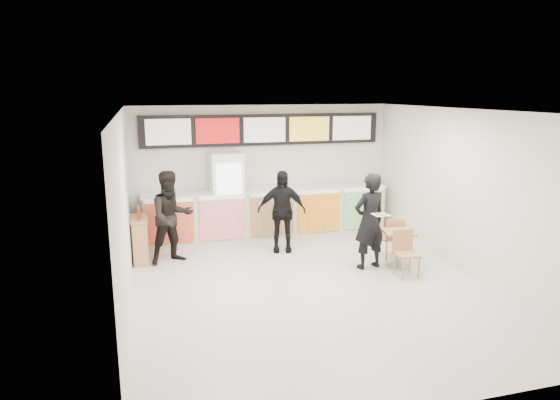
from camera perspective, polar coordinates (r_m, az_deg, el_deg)
name	(u,v)px	position (r m, az deg, el deg)	size (l,w,h in m)	color
floor	(313,288)	(8.72, 3.76, -9.98)	(7.00, 7.00, 0.00)	beige
ceiling	(315,111)	(8.07, 4.06, 10.13)	(7.00, 7.00, 0.00)	white
wall_back	(263,171)	(11.56, -1.91, 3.37)	(6.00, 6.00, 0.00)	silver
wall_left	(125,215)	(7.81, -17.33, -1.61)	(7.00, 7.00, 0.00)	silver
wall_right	(470,193)	(9.67, 20.90, 0.76)	(7.00, 7.00, 0.00)	silver
service_counter	(268,214)	(11.36, -1.38, -1.57)	(5.56, 0.77, 1.14)	silver
menu_board	(264,130)	(11.37, -1.83, 8.04)	(5.50, 0.14, 0.70)	black
drinks_fridge	(227,197)	(11.09, -6.10, 0.29)	(0.70, 0.67, 2.00)	white
mirror_panel	(127,173)	(10.17, -17.05, 3.00)	(0.01, 2.00, 1.50)	#B2B7BF
customer_main	(369,221)	(9.52, 10.19, -2.39)	(0.67, 0.44, 1.83)	black
customer_left	(172,217)	(9.91, -12.29, -1.93)	(0.88, 0.69, 1.82)	black
customer_mid	(282,211)	(10.37, 0.17, -1.29)	(1.01, 0.42, 1.72)	black
pizza_slice	(381,214)	(9.07, 11.48, -1.61)	(0.36, 0.36, 0.02)	beige
cafe_table	(398,242)	(9.79, 13.38, -4.72)	(0.67, 1.48, 0.84)	tan
condiment_ledge	(140,239)	(10.23, -15.67, -4.32)	(0.32, 0.79, 1.06)	tan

